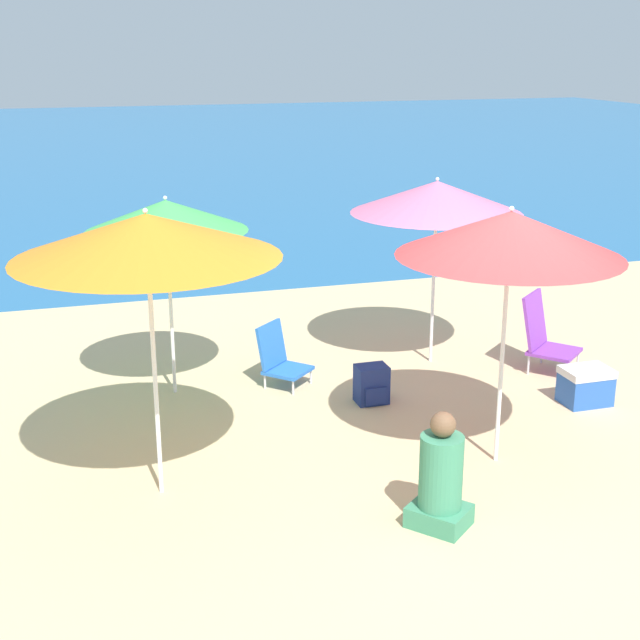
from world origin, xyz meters
name	(u,v)px	position (x,y,z in m)	size (l,w,h in m)	color
ground_plane	(494,478)	(0.00, 0.00, 0.00)	(60.00, 60.00, 0.00)	#D1BA89
sea_water	(144,145)	(0.00, 26.22, 0.00)	(60.00, 40.00, 0.01)	#23669E
beach_umbrella_red	(510,234)	(0.17, 0.30, 2.00)	(1.85, 1.85, 2.22)	white
beach_umbrella_pink	(437,197)	(0.65, 2.78, 1.87)	(1.87, 1.87, 2.09)	white
beach_umbrella_orange	(147,236)	(-2.68, 0.57, 2.10)	(2.01, 2.01, 2.31)	white
beach_umbrella_green	(166,216)	(-2.26, 2.68, 1.85)	(1.60, 1.60, 2.04)	white
beach_chair_purple	(544,335)	(1.71, 2.16, 0.41)	(0.74, 0.75, 0.86)	silver
beach_chair_blue	(279,357)	(-1.17, 2.58, 0.30)	(0.63, 0.63, 0.66)	silver
person_seated_near	(441,480)	(-0.75, -0.56, 0.38)	(0.54, 0.55, 0.92)	#3F8C66
backpack_navy	(372,384)	(-0.41, 1.83, 0.19)	(0.31, 0.27, 0.39)	navy
cooler_box	(586,386)	(1.62, 1.19, 0.19)	(0.48, 0.36, 0.37)	#2859B2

